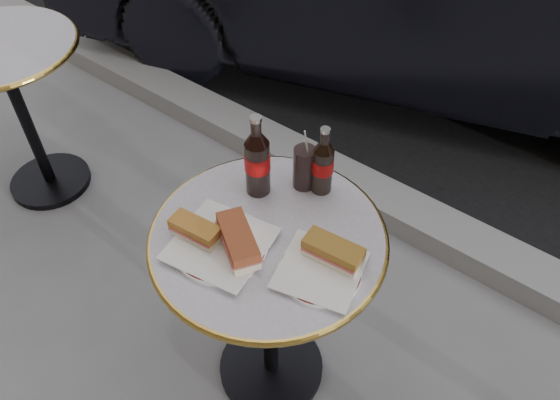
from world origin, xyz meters
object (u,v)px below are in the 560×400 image
Objects in this scene: bistro_table at (270,312)px; cola_bottle_right at (323,160)px; plate_left at (221,246)px; cola_glass at (304,167)px; cola_bottle_left at (257,155)px; plate_right at (320,271)px.

cola_bottle_right reaches higher than bistro_table.
cola_glass reaches higher than plate_left.
cola_bottle_left is 0.14m from cola_glass.
plate_left is at bearing -160.12° from plate_right.
bistro_table is at bearing -80.08° from cola_glass.
cola_bottle_left is at bearing 137.80° from bistro_table.
cola_bottle_left is at bearing -141.05° from cola_bottle_right.
cola_glass is at bearing 99.92° from bistro_table.
cola_bottle_left is (-0.12, 0.11, 0.49)m from bistro_table.
plate_left is 1.18× the size of plate_right.
cola_bottle_right is (-0.16, 0.24, 0.10)m from plate_right.
cola_bottle_right is at bearing 76.05° from plate_left.
bistro_table is 0.41m from plate_right.
cola_bottle_right is (0.08, 0.32, 0.10)m from plate_left.
cola_glass is at bearing 133.36° from plate_right.
cola_bottle_left is (-0.30, 0.13, 0.12)m from plate_right.
plate_right is 1.53× the size of cola_glass.
cola_bottle_left is at bearing -132.98° from cola_glass.
cola_bottle_left is at bearing 104.10° from plate_left.
cola_glass reaches higher than bistro_table.
cola_bottle_left is (-0.05, 0.22, 0.12)m from plate_left.
cola_bottle_right is 0.06m from cola_glass.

